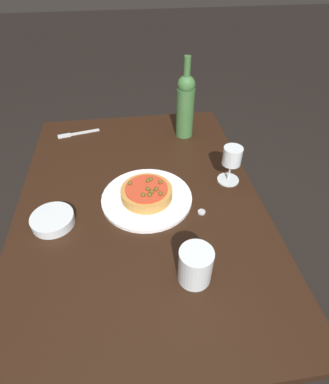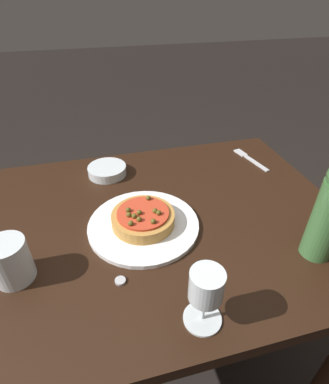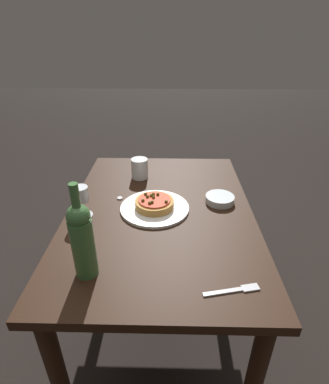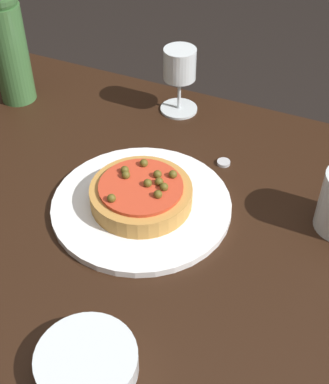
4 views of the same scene
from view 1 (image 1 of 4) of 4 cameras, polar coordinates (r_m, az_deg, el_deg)
ground_plane at (r=1.60m, az=-3.15°, el=-21.37°), size 14.00×14.00×0.00m
dining_table at (r=1.07m, az=-4.43°, el=-5.67°), size 1.13×0.79×0.75m
dinner_plate at (r=0.98m, az=-3.38°, el=-1.14°), size 0.30×0.30×0.01m
pizza at (r=0.96m, az=-3.42°, el=-0.07°), size 0.17×0.17×0.05m
wine_glass at (r=1.02m, az=12.70°, el=6.21°), size 0.08×0.08×0.14m
wine_bottle at (r=1.25m, az=3.98°, el=16.27°), size 0.07×0.07×0.32m
water_cup at (r=0.76m, az=5.89°, el=-13.76°), size 0.08×0.08×0.10m
side_bowl at (r=0.96m, az=-20.51°, el=-4.99°), size 0.13×0.13×0.03m
fork at (r=1.36m, az=-16.52°, el=10.59°), size 0.06×0.18×0.00m
bottle_cap at (r=0.94m, az=7.07°, el=-3.81°), size 0.02×0.02×0.01m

